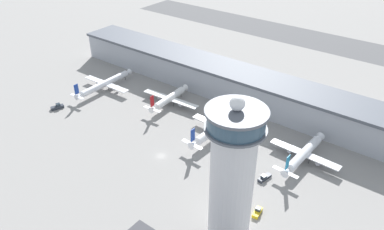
{
  "coord_description": "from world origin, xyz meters",
  "views": [
    {
      "loc": [
        96.99,
        -102.87,
        109.5
      ],
      "look_at": [
        1.07,
        22.65,
        12.16
      ],
      "focal_mm": 35.0,
      "sensor_mm": 36.0,
      "label": 1
    }
  ],
  "objects": [
    {
      "name": "airplane_gate_bravo",
      "position": [
        -28.15,
        39.55,
        4.29
      ],
      "size": [
        37.1,
        33.54,
        12.95
      ],
      "color": "white",
      "rests_on": "ground"
    },
    {
      "name": "runway_strip",
      "position": [
        0.0,
        194.81,
        0.0
      ],
      "size": [
        364.07,
        44.0,
        0.01
      ],
      "primitive_type": "cube",
      "color": "#515154",
      "rests_on": "ground"
    },
    {
      "name": "ground_plane",
      "position": [
        0.0,
        0.0,
        0.0
      ],
      "size": [
        1000.0,
        1000.0,
        0.0
      ],
      "primitive_type": "plane",
      "color": "gray"
    },
    {
      "name": "airplane_gate_delta",
      "position": [
        54.82,
        37.12,
        4.28
      ],
      "size": [
        33.85,
        37.23,
        13.23
      ],
      "color": "silver",
      "rests_on": "ground"
    },
    {
      "name": "service_truck_baggage",
      "position": [
        54.02,
        -4.64,
        0.91
      ],
      "size": [
        3.09,
        6.08,
        2.64
      ],
      "color": "black",
      "rests_on": "ground"
    },
    {
      "name": "service_truck_fuel",
      "position": [
        46.62,
        15.11,
        0.84
      ],
      "size": [
        3.69,
        7.3,
        2.43
      ],
      "color": "black",
      "rests_on": "ground"
    },
    {
      "name": "control_tower",
      "position": [
        50.11,
        -19.71,
        28.2
      ],
      "size": [
        19.52,
        19.52,
        57.61
      ],
      "color": "silver",
      "rests_on": "ground"
    },
    {
      "name": "terminal_building",
      "position": [
        0.0,
        70.0,
        9.25
      ],
      "size": [
        242.71,
        25.0,
        18.3
      ],
      "color": "#A3A8B2",
      "rests_on": "ground"
    },
    {
      "name": "airplane_gate_alpha",
      "position": [
        -72.48,
        29.58,
        4.2
      ],
      "size": [
        35.4,
        44.57,
        12.27
      ],
      "color": "silver",
      "rests_on": "ground"
    },
    {
      "name": "service_truck_catering",
      "position": [
        -76.59,
        -2.89,
        1.06
      ],
      "size": [
        4.77,
        7.61,
        3.03
      ],
      "color": "black",
      "rests_on": "ground"
    },
    {
      "name": "airplane_gate_charlie",
      "position": [
        11.55,
        31.67,
        4.73
      ],
      "size": [
        33.99,
        43.99,
        13.75
      ],
      "color": "white",
      "rests_on": "ground"
    }
  ]
}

